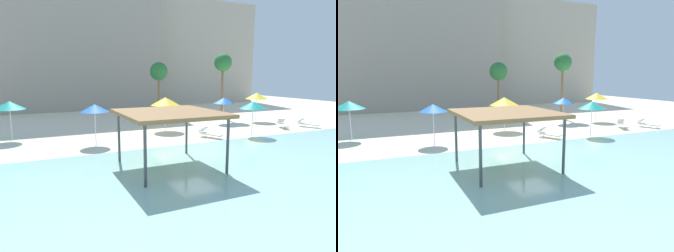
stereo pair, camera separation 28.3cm
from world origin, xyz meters
TOP-DOWN VIEW (x-y plane):
  - ground_plane at (0.00, 0.00)m, footprint 80.00×80.00m
  - lagoon_water at (0.00, -5.25)m, footprint 44.00×13.50m
  - shade_pavilion at (-2.86, -2.61)m, footprint 4.81×4.81m
  - beach_umbrella_blue_0 at (7.88, 8.06)m, footprint 2.04×2.04m
  - beach_umbrella_yellow_1 at (1.17, 7.00)m, footprint 2.49×2.49m
  - beach_umbrella_blue_2 at (-5.26, 4.26)m, footprint 1.91×1.91m
  - beach_umbrella_teal_4 at (-10.58, 7.98)m, footprint 2.17×2.17m
  - beach_umbrella_teal_5 at (6.34, 2.05)m, footprint 2.02×2.02m
  - beach_umbrella_yellow_6 at (11.80, 7.90)m, footprint 2.28×2.28m
  - lounge_chair_0 at (11.25, 3.74)m, footprint 1.44×1.95m
  - lounge_chair_1 at (3.02, 2.93)m, footprint 1.34×1.97m
  - lounge_chair_2 at (13.67, 3.19)m, footprint 1.22×1.99m
  - palm_tree_0 at (9.79, 11.16)m, footprint 1.90×1.90m
  - palm_tree_1 at (3.17, 13.22)m, footprint 1.90×1.90m
  - hotel_block_0 at (-3.32, 28.19)m, footprint 22.86×8.53m
  - hotel_block_1 at (16.17, 31.19)m, footprint 21.25×9.44m

SIDE VIEW (x-z plane):
  - ground_plane at x=0.00m, z-range 0.00..0.00m
  - lagoon_water at x=0.00m, z-range 0.00..0.04m
  - lounge_chair_0 at x=11.25m, z-range -0.04..0.70m
  - lounge_chair_1 at x=3.02m, z-range -0.04..0.70m
  - lounge_chair_2 at x=13.67m, z-range -0.04..0.70m
  - beach_umbrella_blue_0 at x=7.88m, z-range 0.98..3.50m
  - beach_umbrella_teal_5 at x=6.34m, z-range 1.06..3.74m
  - beach_umbrella_blue_2 at x=-5.26m, z-range 1.11..3.86m
  - beach_umbrella_yellow_1 at x=1.17m, z-range 1.07..3.91m
  - beach_umbrella_teal_4 at x=-10.58m, z-range 1.12..3.98m
  - beach_umbrella_yellow_6 at x=11.80m, z-range 1.14..4.05m
  - shade_pavilion at x=-2.86m, z-range 1.29..4.18m
  - palm_tree_1 at x=3.17m, z-range 1.92..7.95m
  - palm_tree_0 at x=9.79m, z-range 2.34..9.32m
  - hotel_block_1 at x=16.17m, z-range 0.00..16.57m
  - hotel_block_0 at x=-3.32m, z-range 0.00..21.39m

